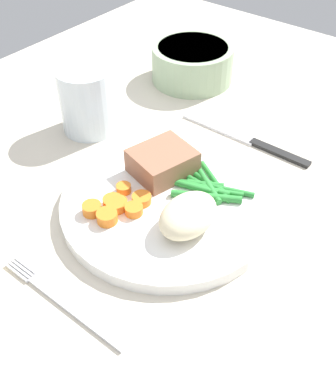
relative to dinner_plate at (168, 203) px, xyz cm
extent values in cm
cube|color=beige|center=(-0.92, 3.62, -1.80)|extent=(120.00, 90.00, 2.00)
cylinder|color=white|center=(0.00, 0.00, 0.00)|extent=(25.74, 25.74, 1.60)
cube|color=#936047|center=(3.47, 4.05, 2.40)|extent=(8.67, 8.00, 3.20)
ellipsoid|color=beige|center=(-2.32, -4.63, 2.60)|extent=(7.74, 5.45, 3.60)
cylinder|color=orange|center=(-2.46, 2.01, 1.31)|extent=(2.31, 2.31, 1.02)
cylinder|color=orange|center=(-2.35, 4.97, 1.28)|extent=(1.80, 1.80, 0.96)
cylinder|color=orange|center=(-7.22, 3.04, 1.44)|extent=(2.41, 2.41, 1.27)
cylinder|color=orange|center=(-4.96, 4.29, 1.34)|extent=(2.36, 2.36, 1.08)
cylinder|color=orange|center=(-5.24, 3.87, 1.34)|extent=(2.20, 2.20, 1.09)
cylinder|color=orange|center=(-4.40, 1.53, 1.33)|extent=(2.11, 2.11, 1.06)
cylinder|color=orange|center=(-7.34, 5.32, 1.42)|extent=(2.22, 2.22, 1.25)
cylinder|color=orange|center=(-4.91, 3.41, 1.32)|extent=(2.42, 2.42, 1.04)
cylinder|color=#2D8C38|center=(5.74, -2.87, 1.12)|extent=(4.56, 7.04, 0.63)
cylinder|color=#2D8C38|center=(3.59, -1.80, 1.17)|extent=(2.95, 7.86, 0.73)
cylinder|color=#2D8C38|center=(4.74, -2.38, 1.21)|extent=(4.59, 6.57, 0.82)
cylinder|color=#2D8C38|center=(3.08, -1.18, 1.19)|extent=(2.64, 6.59, 0.78)
cylinder|color=#2D8C38|center=(4.29, -3.83, 1.13)|extent=(3.40, 6.58, 0.66)
cylinder|color=#2D8C38|center=(2.67, -3.68, 1.24)|extent=(4.97, 7.73, 0.89)
cylinder|color=#2D8C38|center=(5.27, -0.63, 1.12)|extent=(1.69, 8.49, 0.64)
cylinder|color=#2D8C38|center=(4.22, -1.01, 1.15)|extent=(1.06, 5.94, 0.69)
cylinder|color=#2D8C38|center=(5.06, -4.09, 1.14)|extent=(3.49, 8.05, 0.67)
cylinder|color=#2D8C38|center=(3.74, -1.04, 1.17)|extent=(4.37, 6.77, 0.74)
cube|color=silver|center=(-17.23, -2.00, -0.60)|extent=(1.00, 13.00, 0.40)
cube|color=silver|center=(-17.83, 6.30, -0.60)|extent=(0.24, 3.60, 0.40)
cube|color=silver|center=(-17.43, 6.30, -0.60)|extent=(0.24, 3.60, 0.40)
cube|color=silver|center=(-17.03, 6.30, -0.60)|extent=(0.24, 3.60, 0.40)
cube|color=silver|center=(-16.63, 6.30, -0.60)|extent=(0.24, 3.60, 0.40)
cube|color=black|center=(17.93, -5.50, -0.60)|extent=(1.30, 9.00, 0.64)
cube|color=silver|center=(17.93, 4.50, -0.60)|extent=(1.70, 12.00, 0.40)
cylinder|color=silver|center=(6.38, 19.64, 3.95)|extent=(7.91, 7.91, 9.50)
cylinder|color=silver|center=(6.38, 19.64, 0.89)|extent=(7.27, 7.27, 3.37)
cylinder|color=#99B28C|center=(27.59, 16.50, 2.17)|extent=(13.62, 13.62, 5.95)
cylinder|color=#4C8C42|center=(27.59, 16.50, 3.51)|extent=(11.58, 11.58, 3.27)
camera|label=1|loc=(-32.24, -25.38, 38.82)|focal=43.89mm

